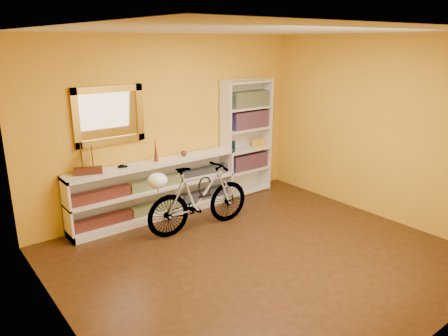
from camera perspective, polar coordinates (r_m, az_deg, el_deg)
floor at (r=5.24m, az=4.77°, el=-11.83°), size 4.50×4.00×0.01m
ceiling at (r=4.60m, az=5.60°, el=18.00°), size 4.50×4.00×0.01m
back_wall at (r=6.34m, az=-7.25°, el=5.75°), size 4.50×0.01×2.60m
left_wall at (r=3.69m, az=-21.68°, el=-3.50°), size 0.01×4.00×2.60m
right_wall at (r=6.47m, az=20.09°, el=5.08°), size 0.01×4.00×2.60m
gilt_mirror at (r=5.85m, az=-15.23°, el=6.85°), size 0.98×0.06×0.78m
wall_socket at (r=7.08m, az=-0.57°, el=-1.74°), size 0.09×0.02×0.09m
console_unit at (r=6.23m, az=-9.14°, el=-2.90°), size 2.60×0.35×0.85m
cd_row_lower at (r=6.30m, az=-8.94°, el=-5.13°), size 2.50×0.13×0.14m
cd_row_upper at (r=6.17m, az=-9.09°, el=-1.99°), size 2.50×0.13×0.14m
model_ship at (r=5.67m, az=-17.97°, el=1.22°), size 0.37×0.24×0.42m
toy_car at (r=5.89m, az=-13.49°, el=0.06°), size 0.00×0.01×0.00m
bronze_ornament at (r=6.06m, az=-9.21°, el=2.46°), size 0.06×0.06×0.34m
decorative_orb at (r=6.32m, az=-5.43°, el=2.00°), size 0.09×0.09×0.09m
bookcase at (r=7.04m, az=2.98°, el=4.06°), size 0.90×0.30×1.90m
book_row_a at (r=7.17m, az=3.23°, el=0.96°), size 0.70×0.22×0.26m
book_row_b at (r=7.01m, az=3.33°, el=6.55°), size 0.70×0.22×0.28m
book_row_c at (r=6.96m, az=3.38°, el=9.26°), size 0.70×0.22×0.25m
travel_mug at (r=6.86m, az=1.19°, el=2.94°), size 0.08×0.08×0.18m
red_tin at (r=6.83m, az=1.60°, el=8.76°), size 0.15×0.15×0.16m
yellow_bag at (r=7.20m, az=4.69°, el=3.38°), size 0.20×0.15×0.14m
bicycle at (r=5.76m, az=-3.36°, el=-3.98°), size 0.52×1.59×0.92m
helmet at (r=5.38m, az=-8.95°, el=-1.70°), size 0.26×0.25×0.20m
u_lock at (r=5.76m, az=-2.59°, el=-2.51°), size 0.22×0.02×0.22m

